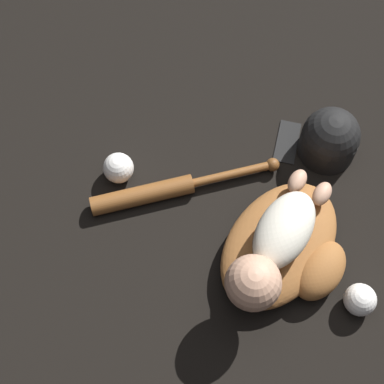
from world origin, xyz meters
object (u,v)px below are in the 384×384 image
baseball_glove (286,249)px  baby_figure (272,250)px  baseball (118,168)px  baseball_spare (360,300)px  baseball_cap (329,139)px  baseball_bat (162,190)px

baseball_glove → baby_figure: (0.05, -0.03, 0.09)m
baseball → baseball_spare: size_ratio=1.03×
baby_figure → baseball_glove: bearing=152.1°
baseball_glove → baseball_cap: (-0.29, 0.01, 0.02)m
baseball_cap → baby_figure: bearing=-6.5°
baseball_glove → baseball_cap: baseball_cap is taller
baseball_glove → baby_figure: size_ratio=1.05×
baseball_bat → baseball: baseball is taller
baby_figure → baseball_bat: (-0.09, -0.28, -0.11)m
baseball_spare → baseball_cap: baseball_cap is taller
baseball_glove → baseball: 0.42m
baby_figure → baseball_cap: 0.35m
baseball → baseball_bat: bearing=84.3°
baseball_bat → baseball_spare: 0.50m
baseball → baseball_spare: (0.10, 0.60, -0.00)m
baseball_spare → baseball_bat: bearing=-100.7°
baby_figure → baseball_spare: baby_figure is taller
baby_figure → baseball_bat: size_ratio=0.93×
baseball → baseball_cap: size_ratio=0.37×
baby_figure → baseball_spare: size_ratio=5.08×
baseball_bat → baseball: bearing=-95.7°
baseball_cap → baseball_bat: bearing=-52.1°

